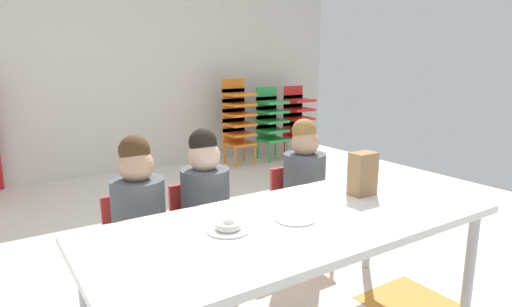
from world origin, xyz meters
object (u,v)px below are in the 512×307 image
Objects in this scene: seated_child_near_camera at (138,209)px; paper_bag_brown at (363,174)px; paper_plate_center_table at (295,219)px; donut_powdered_on_plate at (228,225)px; kid_chair_red_stack at (297,117)px; craft_table at (296,229)px; kid_chair_green_stack at (271,119)px; kid_chair_orange_stack at (238,117)px; seated_child_middle_seat at (205,197)px; paper_plate_near_edge at (228,230)px; seated_child_far_right at (303,178)px.

seated_child_near_camera is 4.17× the size of paper_bag_brown.
donut_powdered_on_plate is at bearing 170.64° from paper_plate_center_table.
kid_chair_red_stack is at bearing 47.53° from donut_powdered_on_plate.
craft_table is 3.71m from kid_chair_green_stack.
paper_bag_brown is (-1.06, -3.01, 0.13)m from kid_chair_orange_stack.
paper_bag_brown is (-1.55, -3.01, 0.19)m from kid_chair_green_stack.
kid_chair_green_stack reaches higher than paper_bag_brown.
kid_chair_orange_stack is at bearing 63.19° from paper_plate_center_table.
seated_child_near_camera reaches higher than craft_table.
seated_child_middle_seat is 0.84m from paper_bag_brown.
kid_chair_red_stack is at bearing 51.25° from paper_plate_center_table.
seated_child_middle_seat is 1.00× the size of kid_chair_red_stack.
seated_child_near_camera is 0.36m from seated_child_middle_seat.
seated_child_middle_seat is 8.48× the size of donut_powdered_on_plate.
paper_bag_brown is at bearing -109.45° from kid_chair_orange_stack.
paper_bag_brown is at bearing -117.28° from kid_chair_green_stack.
paper_plate_near_edge is (0.18, -0.57, 0.05)m from seated_child_near_camera.
kid_chair_orange_stack reaches higher than seated_child_near_camera.
kid_chair_orange_stack reaches higher than kid_chair_red_stack.
seated_child_middle_seat reaches higher than donut_powdered_on_plate.
seated_child_near_camera is at bearing 128.96° from craft_table.
kid_chair_orange_stack reaches higher than paper_plate_near_edge.
kid_chair_green_stack is 5.11× the size of paper_plate_center_table.
kid_chair_green_stack is at bearing 44.24° from seated_child_near_camera.
kid_chair_orange_stack is at bearing 179.98° from kid_chair_green_stack.
seated_child_near_camera is 0.60m from paper_plate_near_edge.
paper_plate_near_edge is 1.66× the size of donut_powdered_on_plate.
paper_plate_near_edge is at bearing -132.47° from kid_chair_red_stack.
craft_table is 1.75× the size of kid_chair_orange_stack.
donut_powdered_on_plate is (-2.36, -3.05, 0.11)m from kid_chair_green_stack.
seated_child_far_right is 5.10× the size of paper_plate_center_table.
seated_child_middle_seat is at bearing -131.34° from kid_chair_green_stack.
paper_plate_near_edge is at bearing 170.64° from paper_plate_center_table.
craft_table is 8.26× the size of paper_bag_brown.
seated_child_near_camera and seated_child_far_right have the same top height.
donut_powdered_on_plate is (-0.81, -0.04, -0.09)m from paper_bag_brown.
paper_bag_brown is 0.81m from donut_powdered_on_plate.
craft_table is 1.98× the size of seated_child_middle_seat.
seated_child_near_camera is 1.14m from paper_bag_brown.
seated_child_near_camera is 0.61m from donut_powdered_on_plate.
paper_plate_center_table is (-0.56, -0.62, 0.05)m from seated_child_far_right.
donut_powdered_on_plate is (-2.79, -3.05, 0.11)m from kid_chair_red_stack.
paper_bag_brown is (-0.05, -0.53, 0.15)m from seated_child_far_right.
paper_bag_brown reaches higher than paper_plate_near_edge.
kid_chair_red_stack is 3.61m from paper_bag_brown.
seated_child_near_camera is 3.87m from kid_chair_red_stack.
kid_chair_orange_stack is 5.78× the size of paper_plate_center_table.
craft_table is 3.96m from kid_chair_red_stack.
seated_child_near_camera reaches higher than donut_powdered_on_plate.
seated_child_near_camera reaches higher than paper_plate_center_table.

